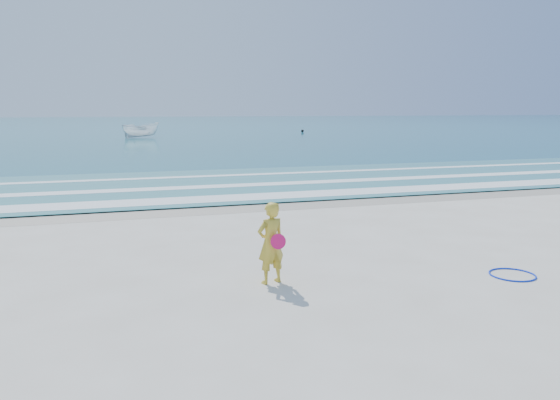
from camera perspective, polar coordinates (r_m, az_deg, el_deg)
name	(u,v)px	position (r m, az deg, el deg)	size (l,w,h in m)	color
ground	(311,307)	(8.63, 3.28, -11.07)	(400.00, 400.00, 0.00)	silver
wet_sand	(208,207)	(17.06, -7.56, -0.78)	(400.00, 2.40, 0.00)	#B2A893
ocean	(121,124)	(112.62, -16.32, 7.63)	(400.00, 190.00, 0.04)	#19727F
shallow	(185,185)	(21.94, -9.88, 1.57)	(400.00, 10.00, 0.01)	#59B7AD
foam_near	(201,199)	(18.32, -8.29, 0.07)	(400.00, 1.40, 0.01)	white
foam_mid	(188,187)	(21.15, -9.58, 1.30)	(400.00, 0.90, 0.01)	white
foam_far	(177,177)	(24.40, -10.69, 2.35)	(400.00, 0.60, 0.01)	white
hoop	(512,275)	(11.00, 23.11, -7.19)	(0.83, 0.83, 0.03)	#0C2ED8
boat	(141,130)	(58.66, -14.34, 7.08)	(1.51, 4.01, 1.55)	white
buoy	(302,131)	(69.61, 2.36, 7.22)	(0.38, 0.38, 0.38)	black
woman	(271,243)	(9.52, -0.97, -4.51)	(0.60, 0.48, 1.45)	gold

